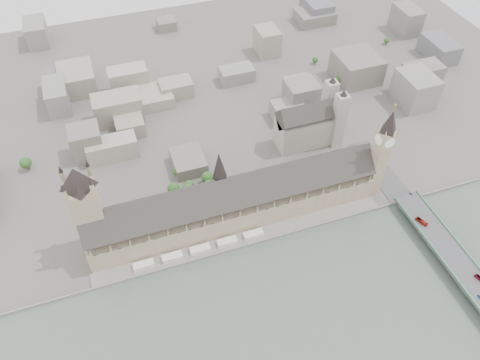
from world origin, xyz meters
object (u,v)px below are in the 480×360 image
object	(u,v)px
westminster_bridge	(451,258)
westminster_abbey	(310,124)
victoria_tower	(87,208)
elizabeth_tower	(383,148)
palace_of_westminster	(233,202)
car_blue	(479,297)
red_bus_north	(421,221)
car_approach	(411,194)

from	to	relation	value
westminster_bridge	westminster_abbey	bearing A→B (deg)	105.64
victoria_tower	westminster_bridge	size ratio (longest dim) A/B	0.31
elizabeth_tower	westminster_abbey	bearing A→B (deg)	107.29
palace_of_westminster	car_blue	xyz separation A→B (m)	(156.38, -147.54, -11.83)
victoria_tower	elizabeth_tower	bearing A→B (deg)	-3.96
westminster_abbey	westminster_bridge	bearing A→B (deg)	-74.36
westminster_bridge	red_bus_north	xyz separation A→B (m)	(-5.90, 39.13, 6.76)
palace_of_westminster	elizabeth_tower	bearing A→B (deg)	-4.85
victoria_tower	palace_of_westminster	bearing A→B (deg)	-2.96
palace_of_westminster	car_blue	world-z (taller)	palace_of_westminster
westminster_bridge	car_approach	world-z (taller)	car_approach
elizabeth_tower	red_bus_north	distance (m)	75.10
palace_of_westminster	westminster_abbey	xyz separation A→B (m)	(110.92, 75.30, 2.38)
westminster_bridge	elizabeth_tower	bearing A→B (deg)	104.11
palace_of_westminster	westminster_abbey	size ratio (longest dim) A/B	3.90
red_bus_north	car_blue	world-z (taller)	red_bus_north
westminster_bridge	westminster_abbey	size ratio (longest dim) A/B	4.78
elizabeth_tower	car_approach	xyz separation A→B (m)	(28.68, -23.52, -47.19)
westminster_bridge	westminster_abbey	distance (m)	190.56
red_bus_north	westminster_bridge	bearing A→B (deg)	-103.53
red_bus_north	car_blue	distance (m)	79.47
elizabeth_tower	red_bus_north	xyz separation A→B (m)	(18.10, -56.37, -46.21)
red_bus_north	westminster_abbey	bearing A→B (deg)	85.39
car_approach	elizabeth_tower	bearing A→B (deg)	120.79
westminster_abbey	red_bus_north	world-z (taller)	westminster_abbey
westminster_bridge	westminster_abbey	world-z (taller)	westminster_abbey
palace_of_westminster	car_approach	xyz separation A→B (m)	(166.68, -35.22, -11.80)
westminster_bridge	car_approach	size ratio (longest dim) A/B	72.42
victoria_tower	car_blue	distance (m)	321.13
westminster_bridge	car_blue	bearing A→B (deg)	-97.94
westminster_abbey	car_blue	xyz separation A→B (m)	(45.45, -222.84, -14.20)
westminster_abbey	red_bus_north	size ratio (longest dim) A/B	5.81
palace_of_westminster	red_bus_north	bearing A→B (deg)	-23.56
victoria_tower	car_approach	world-z (taller)	victoria_tower
westminster_abbey	car_approach	xyz separation A→B (m)	(55.76, -110.52, -14.18)
palace_of_westminster	westminster_bridge	bearing A→B (deg)	-33.49
elizabeth_tower	car_blue	world-z (taller)	elizabeth_tower
victoria_tower	red_bus_north	distance (m)	291.12
elizabeth_tower	car_blue	bearing A→B (deg)	-82.30
car_blue	victoria_tower	bearing A→B (deg)	162.56
palace_of_westminster	elizabeth_tower	world-z (taller)	elizabeth_tower
car_approach	palace_of_westminster	bearing A→B (deg)	148.21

